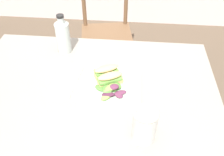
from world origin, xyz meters
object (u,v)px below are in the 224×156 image
object	(u,v)px
chair_wooden_far	(106,33)
sandwich_half_front	(110,78)
fork_on_napkin	(66,77)
plate_lunch	(111,87)
sandwich_half_back	(106,71)
dining_table	(91,110)
bottle_cold_brew	(63,39)
mason_jar_iced_tea	(144,126)

from	to	relation	value
chair_wooden_far	sandwich_half_front	size ratio (longest dim) A/B	7.27
fork_on_napkin	plate_lunch	bearing A→B (deg)	-10.77
sandwich_half_back	fork_on_napkin	xyz separation A→B (m)	(-0.18, -0.02, -0.03)
chair_wooden_far	fork_on_napkin	xyz separation A→B (m)	(-0.08, -0.90, 0.30)
dining_table	sandwich_half_front	xyz separation A→B (m)	(0.09, 0.04, 0.18)
plate_lunch	fork_on_napkin	size ratio (longest dim) A/B	1.40
sandwich_half_back	sandwich_half_front	bearing A→B (deg)	-65.47
dining_table	fork_on_napkin	size ratio (longest dim) A/B	6.09
chair_wooden_far	bottle_cold_brew	world-z (taller)	bottle_cold_brew
sandwich_half_front	bottle_cold_brew	world-z (taller)	bottle_cold_brew
chair_wooden_far	fork_on_napkin	distance (m)	0.95
plate_lunch	mason_jar_iced_tea	world-z (taller)	mason_jar_iced_tea
sandwich_half_front	mason_jar_iced_tea	distance (m)	0.30
dining_table	plate_lunch	world-z (taller)	plate_lunch
chair_wooden_far	dining_table	bearing A→B (deg)	-87.89
mason_jar_iced_tea	dining_table	bearing A→B (deg)	136.43
mason_jar_iced_tea	plate_lunch	bearing A→B (deg)	119.56
plate_lunch	sandwich_half_back	world-z (taller)	sandwich_half_back
chair_wooden_far	plate_lunch	bearing A→B (deg)	-82.08
sandwich_half_front	mason_jar_iced_tea	bearing A→B (deg)	-60.94
plate_lunch	sandwich_half_front	distance (m)	0.04
chair_wooden_far	plate_lunch	size ratio (longest dim) A/B	3.35
sandwich_half_back	mason_jar_iced_tea	distance (m)	0.35
dining_table	mason_jar_iced_tea	bearing A→B (deg)	-43.57
bottle_cold_brew	mason_jar_iced_tea	xyz separation A→B (m)	(0.41, -0.50, -0.01)
plate_lunch	sandwich_half_back	distance (m)	0.08
chair_wooden_far	sandwich_half_front	distance (m)	0.99
plate_lunch	sandwich_half_front	world-z (taller)	sandwich_half_front
fork_on_napkin	bottle_cold_brew	size ratio (longest dim) A/B	0.90
dining_table	bottle_cold_brew	bearing A→B (deg)	121.92
sandwich_half_front	sandwich_half_back	distance (m)	0.05
dining_table	sandwich_half_front	world-z (taller)	sandwich_half_front
fork_on_napkin	mason_jar_iced_tea	xyz separation A→B (m)	(0.35, -0.29, 0.06)
dining_table	sandwich_half_back	distance (m)	0.21
chair_wooden_far	mason_jar_iced_tea	bearing A→B (deg)	-77.13
sandwich_half_back	plate_lunch	bearing A→B (deg)	-66.40
sandwich_half_back	fork_on_napkin	world-z (taller)	sandwich_half_back
chair_wooden_far	mason_jar_iced_tea	size ratio (longest dim) A/B	6.40
dining_table	plate_lunch	distance (m)	0.17
chair_wooden_far	mason_jar_iced_tea	distance (m)	1.27
plate_lunch	sandwich_half_back	xyz separation A→B (m)	(-0.03, 0.06, 0.03)
plate_lunch	sandwich_half_back	size ratio (longest dim) A/B	2.17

